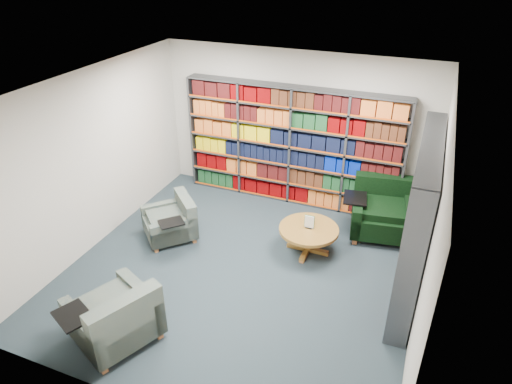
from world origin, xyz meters
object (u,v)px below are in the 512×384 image
at_px(chair_green_right, 382,212).
at_px(chair_teal_front, 117,320).
at_px(chair_teal_left, 174,222).
at_px(coffee_table, 309,233).

bearing_deg(chair_green_right, chair_teal_front, -125.19).
relative_size(chair_teal_left, chair_green_right, 0.87).
relative_size(chair_green_right, chair_teal_front, 1.00).
xyz_separation_m(chair_teal_left, chair_green_right, (3.19, 1.47, 0.08)).
distance_m(chair_teal_left, coffee_table, 2.25).
xyz_separation_m(chair_green_right, chair_teal_front, (-2.63, -3.73, -0.02)).
distance_m(chair_teal_left, chair_green_right, 3.51).
distance_m(chair_teal_front, coffee_table, 3.15).
bearing_deg(coffee_table, chair_teal_left, -169.31).
relative_size(chair_teal_left, coffee_table, 1.16).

